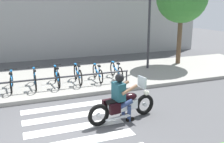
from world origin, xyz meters
The scene contains 17 objects.
ground_plane centered at (0.00, 0.00, 0.00)m, with size 48.00×48.00×0.00m, color #4C4C4F.
sidewalk centered at (0.00, 4.52, 0.07)m, with size 24.00×4.40×0.15m, color gray.
crosswalk_stripe_1 centered at (0.69, -0.80, 0.00)m, with size 2.80×0.40×0.01m, color white.
crosswalk_stripe_2 centered at (0.69, 0.00, 0.00)m, with size 2.80×0.40×0.01m, color white.
crosswalk_stripe_3 centered at (0.69, 0.80, 0.00)m, with size 2.80×0.40×0.01m, color white.
crosswalk_stripe_4 centered at (0.69, 1.60, 0.00)m, with size 2.80×0.40×0.01m, color white.
motorcycle centered at (2.14, -0.02, 0.47)m, with size 2.26×0.77×1.25m.
rider centered at (2.07, -0.03, 0.83)m, with size 0.68×0.60×1.45m.
bicycle_2 centered at (-0.90, 3.74, 0.49)m, with size 0.48×1.62×0.73m.
bicycle_3 centered at (-0.03, 3.74, 0.50)m, with size 0.48×1.71×0.76m.
bicycle_4 centered at (0.84, 3.74, 0.50)m, with size 0.48×1.69×0.78m.
bicycle_5 centered at (1.71, 3.74, 0.51)m, with size 0.48×1.63×0.80m.
bicycle_6 centered at (2.58, 3.75, 0.48)m, with size 0.48×1.56×0.72m.
bicycle_7 centered at (3.45, 3.74, 0.49)m, with size 0.48×1.61×0.75m.
bike_rack centered at (0.40, 3.19, 0.58)m, with size 6.69×0.07×0.49m.
street_lamp centered at (5.67, 4.92, 2.82)m, with size 0.28×0.28×4.70m.
building_backdrop centered at (0.00, 10.22, 3.12)m, with size 24.00×1.20×6.23m, color #999999.
Camera 1 is at (-0.76, -6.62, 3.37)m, focal length 41.94 mm.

